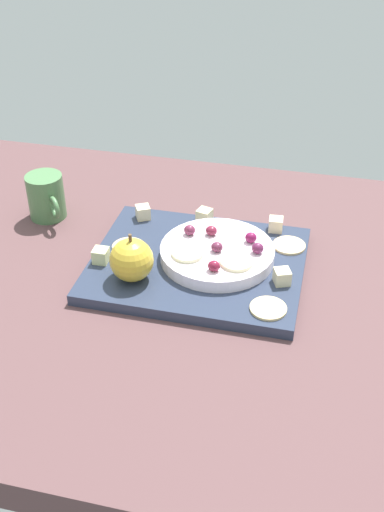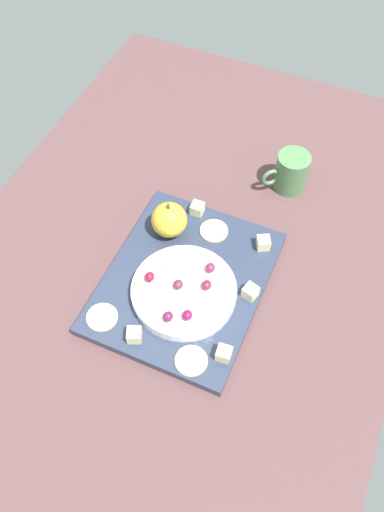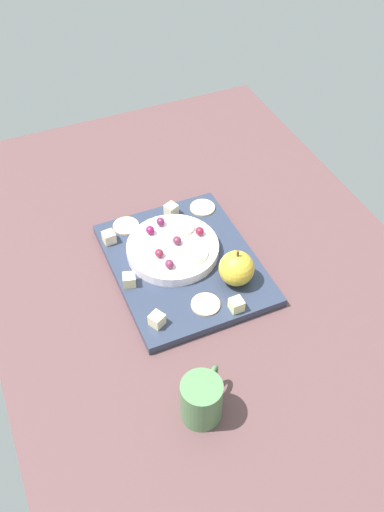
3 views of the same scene
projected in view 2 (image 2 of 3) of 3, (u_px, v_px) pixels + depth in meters
table at (178, 272)px, 98.92cm from camera, size 123.16×81.74×4.97cm
platter at (185, 282)px, 93.69cm from camera, size 33.45×27.03×1.82cm
serving_dish at (184, 291)px, 90.34cm from camera, size 18.18×18.18×2.05cm
apple_whole at (169, 220)px, 96.17cm from camera, size 6.70×6.70×6.70cm
apple_stem at (168, 206)px, 92.90cm from camera, size 0.50×0.50×1.20cm
cheese_cube_0 at (135, 335)px, 85.57cm from camera, size 3.03×3.03×2.32cm
cheese_cube_1 at (263, 243)px, 95.96cm from camera, size 3.15×3.15×2.32cm
cheese_cube_2 at (250, 292)px, 90.14cm from camera, size 2.87×2.87×2.32cm
cheese_cube_3 at (197, 209)px, 100.49cm from camera, size 2.37×2.37×2.32cm
cheese_cube_4 at (224, 354)px, 83.74cm from camera, size 2.50×2.50×2.32cm
cracker_0 at (191, 361)px, 84.08cm from camera, size 5.35×5.35×0.40cm
cracker_1 at (214, 231)px, 98.69cm from camera, size 5.35×5.35×0.40cm
cracker_2 at (102, 317)px, 88.47cm from camera, size 5.35×5.35×0.40cm
grape_0 at (150, 277)px, 89.80cm from camera, size 1.88×1.69×1.68cm
grape_1 at (168, 317)px, 85.49cm from camera, size 1.88×1.69×1.76cm
grape_2 at (178, 285)px, 89.00cm from camera, size 1.88×1.69×1.59cm
grape_3 at (207, 285)px, 88.94cm from camera, size 1.88×1.69×1.60cm
grape_4 at (187, 315)px, 85.64cm from camera, size 1.88×1.69×1.73cm
grape_5 at (210, 268)px, 90.84cm from camera, size 1.88×1.69×1.71cm
apple_slice_0 at (178, 263)px, 92.02cm from camera, size 5.05×5.05×0.60cm
apple_slice_1 at (156, 298)px, 88.13cm from camera, size 5.05×5.05×0.60cm
cup at (291, 172)px, 104.36cm from camera, size 7.99×8.28×8.14cm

